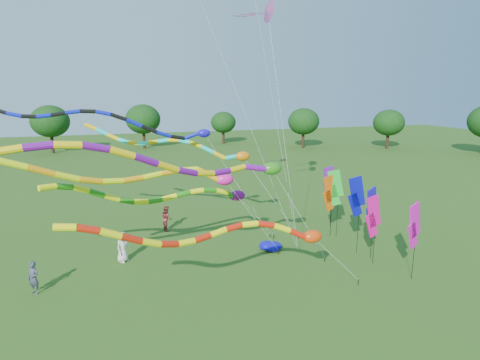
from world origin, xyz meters
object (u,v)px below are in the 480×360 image
object	(u,v)px
blue_nylon_heap	(272,244)
person_a	(123,247)
tube_kite_orange	(123,173)
person_b	(33,278)
tube_kite_red	(234,234)
person_c	(167,218)

from	to	relation	value
blue_nylon_heap	person_a	xyz separation A→B (m)	(-8.96, 0.73, 0.65)
blue_nylon_heap	person_a	size ratio (longest dim) A/B	0.90
tube_kite_orange	blue_nylon_heap	distance (m)	10.74
tube_kite_orange	person_b	distance (m)	6.77
tube_kite_red	person_c	bearing A→B (deg)	92.28
person_a	tube_kite_orange	bearing A→B (deg)	-134.40
person_a	person_c	xyz separation A→B (m)	(3.13, 4.58, -0.01)
person_a	person_c	size ratio (longest dim) A/B	1.02
blue_nylon_heap	person_c	size ratio (longest dim) A/B	0.91
tube_kite_red	person_c	distance (m)	12.16
person_a	person_b	size ratio (longest dim) A/B	1.09
blue_nylon_heap	person_c	bearing A→B (deg)	137.68
tube_kite_red	person_b	xyz separation A→B (m)	(-8.81, 4.52, -2.84)
blue_nylon_heap	person_b	size ratio (longest dim) A/B	0.98
tube_kite_red	person_b	distance (m)	10.30
person_c	tube_kite_red	bearing A→B (deg)	178.51
person_c	person_a	bearing A→B (deg)	137.16
person_b	person_c	size ratio (longest dim) A/B	0.93
tube_kite_red	person_a	size ratio (longest dim) A/B	7.42
tube_kite_red	person_a	bearing A→B (deg)	117.82
person_a	person_c	world-z (taller)	person_a
person_b	person_c	world-z (taller)	person_c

